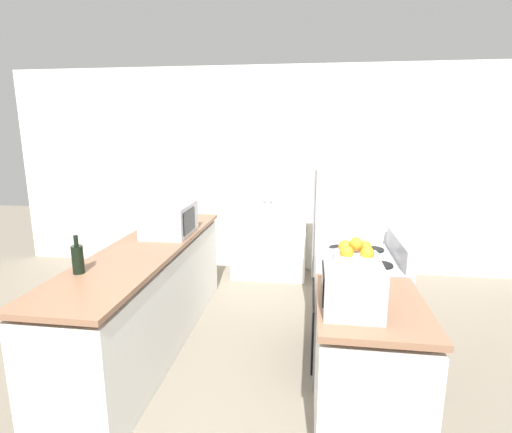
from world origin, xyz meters
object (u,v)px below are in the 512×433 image
stove (356,311)px  refrigerator (353,231)px  microwave (169,219)px  toaster_oven (351,284)px  wine_bottle (78,259)px  pantry_cabinet (270,197)px  fruit_bowl (356,254)px

stove → refrigerator: (0.02, 0.78, 0.44)m
microwave → toaster_oven: 1.98m
stove → wine_bottle: bearing=-162.0°
pantry_cabinet → microwave: pantry_cabinet is taller
pantry_cabinet → stove: size_ratio=1.91×
pantry_cabinet → fruit_bowl: pantry_cabinet is taller
pantry_cabinet → wine_bottle: bearing=-112.1°
stove → fruit_bowl: (-0.13, -0.88, 0.74)m
microwave → fruit_bowl: fruit_bowl is taller
pantry_cabinet → fruit_bowl: (0.75, -2.77, 0.18)m
refrigerator → toaster_oven: bearing=-95.8°
pantry_cabinet → refrigerator: size_ratio=1.12×
wine_bottle → fruit_bowl: (1.76, -0.27, 0.20)m
pantry_cabinet → refrigerator: pantry_cabinet is taller
refrigerator → pantry_cabinet: bearing=129.1°
toaster_oven → pantry_cabinet: bearing=104.9°
wine_bottle → toaster_oven: wine_bottle is taller
pantry_cabinet → refrigerator: 1.43m
wine_bottle → stove: bearing=18.0°
stove → refrigerator: refrigerator is taller
refrigerator → wine_bottle: bearing=-144.0°
toaster_oven → fruit_bowl: (0.01, -0.00, 0.17)m
microwave → fruit_bowl: size_ratio=2.15×
refrigerator → fruit_bowl: (-0.15, -1.66, 0.30)m
refrigerator → fruit_bowl: refrigerator is taller
fruit_bowl → wine_bottle: bearing=171.3°
pantry_cabinet → wine_bottle: size_ratio=7.69×
stove → microwave: (-1.63, 0.43, 0.58)m
microwave → fruit_bowl: 2.00m
pantry_cabinet → fruit_bowl: bearing=-74.9°
pantry_cabinet → stove: (0.87, -1.88, -0.55)m
pantry_cabinet → refrigerator: bearing=-50.9°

